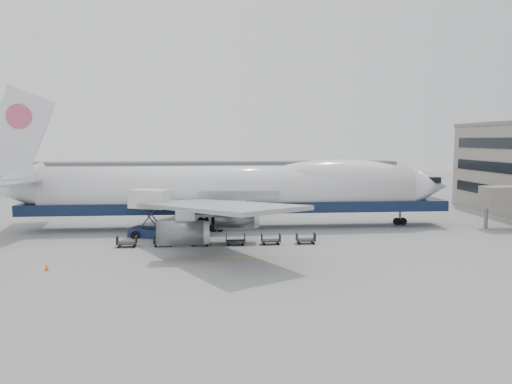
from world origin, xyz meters
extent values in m
plane|color=gray|center=(0.00, 0.00, 0.00)|extent=(260.00, 260.00, 0.00)
cube|color=gold|center=(0.00, -6.00, 0.01)|extent=(60.00, 0.15, 0.01)
cylinder|color=slate|center=(36.00, 8.00, 1.50)|extent=(0.50, 0.50, 3.00)
cube|color=slate|center=(-10.00, 70.00, 3.50)|extent=(110.00, 8.00, 7.00)
cylinder|color=white|center=(0.00, 12.00, 5.70)|extent=(52.00, 6.40, 6.40)
cube|color=#101D3A|center=(1.00, 12.00, 3.14)|extent=(60.00, 5.76, 1.50)
cone|color=white|center=(29.00, 12.00, 5.70)|extent=(6.00, 6.40, 6.40)
cone|color=white|center=(-30.50, 12.00, 6.30)|extent=(9.00, 6.40, 6.40)
ellipsoid|color=white|center=(15.60, 12.00, 7.46)|extent=(20.67, 5.78, 4.56)
cube|color=white|center=(-29.00, 12.00, 13.20)|extent=(10.52, 0.50, 13.56)
cylinder|color=#D95477|center=(-28.50, 12.00, 15.70)|extent=(3.40, 0.30, 3.40)
cube|color=#9EA0A3|center=(-3.00, -2.28, 5.10)|extent=(20.35, 26.74, 2.26)
cube|color=#9EA0A3|center=(-3.00, 26.28, 5.10)|extent=(20.35, 26.74, 2.26)
cylinder|color=#595B60|center=(-6.00, 31.00, 2.90)|extent=(4.80, 2.60, 2.60)
cylinder|color=#595B60|center=(0.00, 22.00, 2.90)|extent=(4.80, 2.60, 2.60)
cylinder|color=#595B60|center=(0.00, 2.00, 2.90)|extent=(4.80, 2.60, 2.60)
cylinder|color=#595B60|center=(-6.00, -7.00, 2.90)|extent=(4.80, 2.60, 2.60)
cylinder|color=slate|center=(25.00, 12.00, 1.25)|extent=(0.36, 0.36, 2.50)
cylinder|color=black|center=(25.00, 12.00, 0.55)|extent=(1.10, 0.45, 1.10)
cylinder|color=slate|center=(-3.00, 9.00, 1.25)|extent=(0.36, 0.36, 2.50)
cylinder|color=black|center=(-3.00, 9.00, 0.55)|extent=(1.10, 0.45, 1.10)
cylinder|color=slate|center=(-3.00, 15.00, 1.25)|extent=(0.36, 0.36, 2.50)
cylinder|color=black|center=(-3.00, 15.00, 0.55)|extent=(1.10, 0.45, 1.10)
cube|color=#162344|center=(-10.67, 6.10, 0.59)|extent=(5.94, 4.49, 1.18)
cube|color=silver|center=(-10.67, 6.10, 5.00)|extent=(5.63, 4.52, 2.36)
cube|color=#162344|center=(-10.67, 4.92, 2.80)|extent=(3.55, 1.63, 4.22)
cube|color=#162344|center=(-10.67, 7.28, 2.80)|extent=(3.55, 1.63, 4.22)
cube|color=slate|center=(-10.67, 7.81, 5.00)|extent=(2.87, 2.20, 0.15)
cylinder|color=black|center=(-12.60, 5.03, 0.48)|extent=(0.96, 0.38, 0.96)
cylinder|color=black|center=(-12.60, 7.17, 0.48)|extent=(0.96, 0.38, 0.96)
cylinder|color=black|center=(-8.74, 5.03, 0.48)|extent=(0.96, 0.38, 0.96)
cylinder|color=black|center=(-8.74, 7.17, 0.48)|extent=(0.96, 0.38, 0.96)
cone|color=#DE5C0B|center=(-18.68, -10.00, 0.30)|extent=(0.39, 0.39, 0.61)
cube|color=#DE5C0B|center=(-18.68, -10.00, 0.02)|extent=(0.41, 0.41, 0.03)
cube|color=#2D2D30|center=(-12.74, 0.18, 0.45)|extent=(2.30, 1.35, 0.18)
cube|color=#2D2D30|center=(-13.84, 0.18, 0.85)|extent=(0.08, 1.35, 0.90)
cube|color=#2D2D30|center=(-11.64, 0.18, 0.85)|extent=(0.08, 1.35, 0.90)
cylinder|color=black|center=(-13.59, -0.37, 0.15)|extent=(0.30, 0.12, 0.30)
cylinder|color=black|center=(-13.59, 0.73, 0.15)|extent=(0.30, 0.12, 0.30)
cylinder|color=black|center=(-11.89, -0.37, 0.15)|extent=(0.30, 0.12, 0.30)
cylinder|color=black|center=(-11.89, 0.73, 0.15)|extent=(0.30, 0.12, 0.30)
cube|color=#2D2D30|center=(-8.47, 0.18, 0.45)|extent=(2.30, 1.35, 0.18)
cube|color=#2D2D30|center=(-9.57, 0.18, 0.85)|extent=(0.08, 1.35, 0.90)
cube|color=#2D2D30|center=(-7.37, 0.18, 0.85)|extent=(0.08, 1.35, 0.90)
cylinder|color=black|center=(-9.32, -0.37, 0.15)|extent=(0.30, 0.12, 0.30)
cylinder|color=black|center=(-9.32, 0.73, 0.15)|extent=(0.30, 0.12, 0.30)
cylinder|color=black|center=(-7.62, -0.37, 0.15)|extent=(0.30, 0.12, 0.30)
cylinder|color=black|center=(-7.62, 0.73, 0.15)|extent=(0.30, 0.12, 0.30)
cube|color=#2D2D30|center=(-4.20, 0.18, 0.45)|extent=(2.30, 1.35, 0.18)
cube|color=#2D2D30|center=(-5.30, 0.18, 0.85)|extent=(0.08, 1.35, 0.90)
cube|color=#2D2D30|center=(-3.10, 0.18, 0.85)|extent=(0.08, 1.35, 0.90)
cylinder|color=black|center=(-5.05, -0.37, 0.15)|extent=(0.30, 0.12, 0.30)
cylinder|color=black|center=(-5.05, 0.73, 0.15)|extent=(0.30, 0.12, 0.30)
cylinder|color=black|center=(-3.35, -0.37, 0.15)|extent=(0.30, 0.12, 0.30)
cylinder|color=black|center=(-3.35, 0.73, 0.15)|extent=(0.30, 0.12, 0.30)
cube|color=#2D2D30|center=(0.07, 0.18, 0.45)|extent=(2.30, 1.35, 0.18)
cube|color=#2D2D30|center=(-1.03, 0.18, 0.85)|extent=(0.08, 1.35, 0.90)
cube|color=#2D2D30|center=(1.17, 0.18, 0.85)|extent=(0.08, 1.35, 0.90)
cylinder|color=black|center=(-0.78, -0.37, 0.15)|extent=(0.30, 0.12, 0.30)
cylinder|color=black|center=(-0.78, 0.73, 0.15)|extent=(0.30, 0.12, 0.30)
cylinder|color=black|center=(0.92, -0.37, 0.15)|extent=(0.30, 0.12, 0.30)
cylinder|color=black|center=(0.92, 0.73, 0.15)|extent=(0.30, 0.12, 0.30)
cube|color=#2D2D30|center=(4.34, 0.18, 0.45)|extent=(2.30, 1.35, 0.18)
cube|color=#2D2D30|center=(3.24, 0.18, 0.85)|extent=(0.08, 1.35, 0.90)
cube|color=#2D2D30|center=(5.44, 0.18, 0.85)|extent=(0.08, 1.35, 0.90)
cylinder|color=black|center=(3.49, -0.37, 0.15)|extent=(0.30, 0.12, 0.30)
cylinder|color=black|center=(3.49, 0.73, 0.15)|extent=(0.30, 0.12, 0.30)
cylinder|color=black|center=(5.19, -0.37, 0.15)|extent=(0.30, 0.12, 0.30)
cylinder|color=black|center=(5.19, 0.73, 0.15)|extent=(0.30, 0.12, 0.30)
cube|color=#2D2D30|center=(8.61, 0.18, 0.45)|extent=(2.30, 1.35, 0.18)
cube|color=#2D2D30|center=(7.51, 0.18, 0.85)|extent=(0.08, 1.35, 0.90)
cube|color=#2D2D30|center=(9.71, 0.18, 0.85)|extent=(0.08, 1.35, 0.90)
cylinder|color=black|center=(7.76, -0.37, 0.15)|extent=(0.30, 0.12, 0.30)
cylinder|color=black|center=(7.76, 0.73, 0.15)|extent=(0.30, 0.12, 0.30)
cylinder|color=black|center=(9.46, -0.37, 0.15)|extent=(0.30, 0.12, 0.30)
cylinder|color=black|center=(9.46, 0.73, 0.15)|extent=(0.30, 0.12, 0.30)
camera|label=1|loc=(-2.77, -58.63, 12.57)|focal=35.00mm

